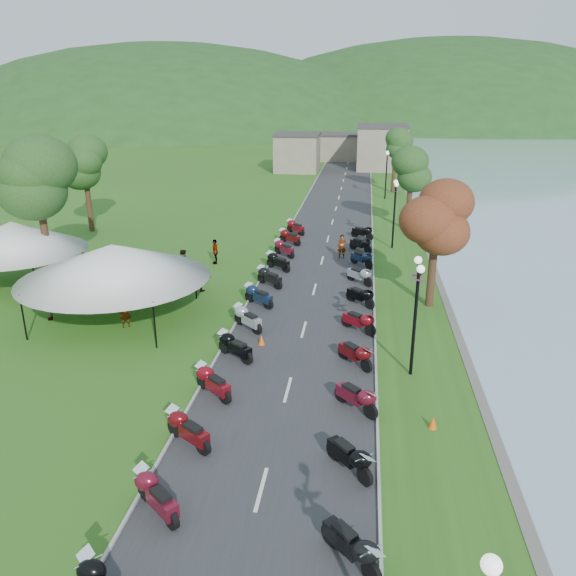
{
  "coord_description": "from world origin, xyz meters",
  "views": [
    {
      "loc": [
        2.68,
        -3.72,
        11.54
      ],
      "look_at": [
        -1.14,
        24.48,
        1.3
      ],
      "focal_mm": 35.0,
      "sensor_mm": 36.0,
      "label": 1
    }
  ],
  "objects_px": {
    "vendor_tent_main": "(115,282)",
    "pedestrian_a": "(127,327)",
    "pedestrian_c": "(50,319)",
    "pedestrian_b": "(184,279)"
  },
  "relations": [
    {
      "from": "vendor_tent_main",
      "to": "pedestrian_a",
      "type": "bearing_deg",
      "value": -52.2
    },
    {
      "from": "pedestrian_b",
      "to": "vendor_tent_main",
      "type": "bearing_deg",
      "value": 58.07
    },
    {
      "from": "pedestrian_a",
      "to": "pedestrian_c",
      "type": "relative_size",
      "value": 0.85
    },
    {
      "from": "vendor_tent_main",
      "to": "pedestrian_a",
      "type": "relative_size",
      "value": 4.16
    },
    {
      "from": "pedestrian_a",
      "to": "pedestrian_c",
      "type": "xyz_separation_m",
      "value": [
        -4.39,
        0.39,
        0.0
      ]
    },
    {
      "from": "vendor_tent_main",
      "to": "pedestrian_b",
      "type": "height_order",
      "value": "vendor_tent_main"
    },
    {
      "from": "pedestrian_a",
      "to": "pedestrian_b",
      "type": "height_order",
      "value": "pedestrian_b"
    },
    {
      "from": "pedestrian_c",
      "to": "vendor_tent_main",
      "type": "bearing_deg",
      "value": 74.39
    },
    {
      "from": "vendor_tent_main",
      "to": "pedestrian_c",
      "type": "height_order",
      "value": "vendor_tent_main"
    },
    {
      "from": "pedestrian_a",
      "to": "pedestrian_b",
      "type": "bearing_deg",
      "value": 52.3
    }
  ]
}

